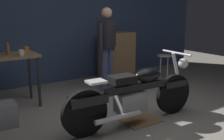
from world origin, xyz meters
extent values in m
plane|color=gray|center=(0.00, 0.00, 0.00)|extent=(12.00, 12.00, 0.00)
cube|color=#384C70|center=(0.00, 2.80, 1.55)|extent=(8.00, 0.12, 3.10)
cylinder|color=#2D2D33|center=(-1.06, 1.41, 0.43)|extent=(0.05, 0.05, 0.86)
cylinder|color=#2D2D33|center=(-1.06, 1.93, 0.43)|extent=(0.05, 0.05, 0.86)
cylinder|color=black|center=(0.62, -0.06, 0.32)|extent=(0.64, 0.10, 0.64)
cylinder|color=black|center=(-0.93, 0.00, 0.32)|extent=(0.64, 0.10, 0.64)
cube|color=black|center=(0.62, -0.06, 0.50)|extent=(0.45, 0.16, 0.10)
cube|color=black|center=(-0.88, 0.00, 0.50)|extent=(0.53, 0.20, 0.12)
cube|color=gray|center=(-0.20, -0.03, 0.34)|extent=(0.45, 0.26, 0.28)
cube|color=black|center=(-0.10, -0.03, 0.55)|extent=(1.10, 0.14, 0.10)
ellipsoid|color=black|center=(0.10, -0.04, 0.70)|extent=(0.45, 0.24, 0.20)
cube|color=black|center=(-0.35, -0.02, 0.70)|extent=(0.37, 0.25, 0.10)
cube|color=silver|center=(-0.75, 0.00, 0.72)|extent=(0.25, 0.21, 0.03)
cylinder|color=silver|center=(0.68, -0.06, 0.65)|extent=(0.27, 0.06, 0.68)
cylinder|color=silver|center=(0.64, -0.06, 0.98)|extent=(0.06, 0.60, 0.03)
sphere|color=silver|center=(0.80, -0.07, 0.80)|extent=(0.16, 0.16, 0.16)
cylinder|color=silver|center=(-0.51, -0.15, 0.22)|extent=(0.70, 0.10, 0.07)
cylinder|color=#454B77|center=(0.51, 1.65, 0.44)|extent=(0.15, 0.15, 0.88)
cylinder|color=#454B77|center=(0.33, 1.55, 0.44)|extent=(0.15, 0.15, 0.88)
cube|color=#26262D|center=(0.42, 1.60, 1.16)|extent=(0.44, 0.38, 0.56)
cylinder|color=#26262D|center=(0.63, 1.71, 1.08)|extent=(0.09, 0.09, 0.58)
cylinder|color=#26262D|center=(0.21, 1.48, 1.08)|extent=(0.09, 0.09, 0.58)
sphere|color=tan|center=(0.42, 1.60, 1.56)|extent=(0.22, 0.22, 0.22)
cylinder|color=#B2B2B7|center=(1.75, 1.31, 0.63)|extent=(0.32, 0.32, 0.02)
cylinder|color=#B2B2B7|center=(1.86, 1.31, 0.31)|extent=(0.02, 0.02, 0.62)
cylinder|color=#B2B2B7|center=(1.75, 1.42, 0.31)|extent=(0.02, 0.02, 0.62)
cylinder|color=#B2B2B7|center=(1.64, 1.31, 0.31)|extent=(0.02, 0.02, 0.62)
cylinder|color=#B2B2B7|center=(1.75, 1.20, 0.31)|extent=(0.02, 0.02, 0.62)
cube|color=#99724C|center=(1.15, 2.30, 0.55)|extent=(0.80, 0.44, 1.10)
sphere|color=tan|center=(1.15, 2.07, 0.85)|extent=(0.04, 0.04, 0.04)
sphere|color=tan|center=(1.15, 2.07, 0.55)|extent=(0.04, 0.04, 0.04)
sphere|color=tan|center=(1.15, 2.07, 0.25)|extent=(0.04, 0.04, 0.04)
cube|color=olive|center=(0.00, -0.03, 0.01)|extent=(0.56, 0.40, 0.01)
cube|color=gray|center=(-1.80, 0.92, 0.17)|extent=(0.44, 0.32, 0.34)
cylinder|color=white|center=(-1.31, 1.44, 0.95)|extent=(0.08, 0.08, 0.10)
torus|color=white|center=(-1.26, 1.44, 0.96)|extent=(0.06, 0.01, 0.06)
cylinder|color=orange|center=(-1.13, 1.80, 0.95)|extent=(0.08, 0.08, 0.10)
torus|color=orange|center=(-1.09, 1.80, 0.95)|extent=(0.06, 0.01, 0.06)
cylinder|color=olive|center=(-1.46, 1.69, 0.99)|extent=(0.06, 0.06, 0.18)
cylinder|color=olive|center=(-1.46, 1.69, 1.10)|extent=(0.03, 0.03, 0.05)
cylinder|color=black|center=(-1.46, 1.69, 1.14)|extent=(0.03, 0.03, 0.01)
camera|label=1|loc=(-2.40, -2.88, 1.64)|focal=42.58mm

